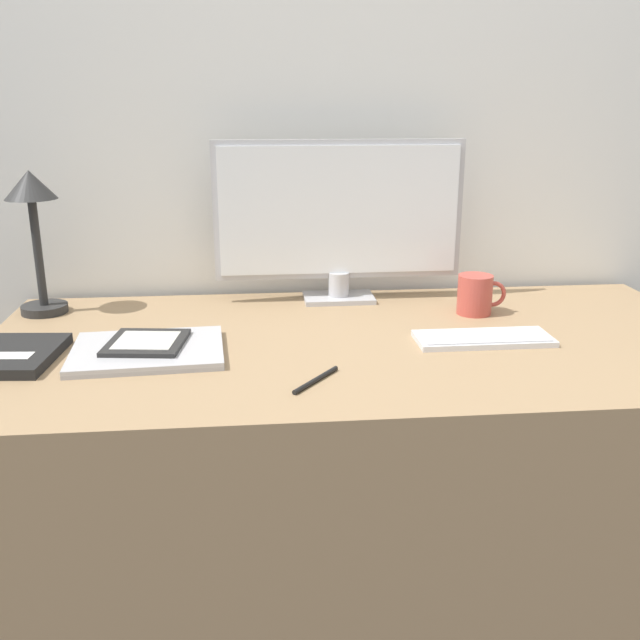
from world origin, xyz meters
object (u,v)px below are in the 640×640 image
object	(u,v)px
ereader	(146,342)
coffee_mug	(476,295)
pen	(316,380)
notebook	(14,355)
desk_lamp	(33,215)
keyboard	(483,338)
laptop	(148,351)
monitor	(339,217)

from	to	relation	value
ereader	coffee_mug	bearing A→B (deg)	14.92
pen	notebook	bearing A→B (deg)	163.63
desk_lamp	pen	size ratio (longest dim) A/B	2.93
ereader	coffee_mug	size ratio (longest dim) A/B	1.49
notebook	coffee_mug	distance (m)	1.02
keyboard	laptop	bearing A→B (deg)	-179.03
coffee_mug	pen	distance (m)	0.57
monitor	keyboard	world-z (taller)	monitor
monitor	notebook	bearing A→B (deg)	-151.63
laptop	notebook	xyz separation A→B (m)	(-0.26, -0.01, 0.00)
ereader	coffee_mug	xyz separation A→B (m)	(0.74, 0.20, 0.03)
desk_lamp	coffee_mug	distance (m)	1.05
laptop	monitor	bearing A→B (deg)	40.13
notebook	pen	distance (m)	0.60
ereader	pen	size ratio (longest dim) A/B	1.52
keyboard	laptop	size ratio (longest dim) A/B	0.92
keyboard	coffee_mug	xyz separation A→B (m)	(0.04, 0.20, 0.04)
keyboard	desk_lamp	distance (m)	1.05
monitor	keyboard	bearing A→B (deg)	-52.92
monitor	notebook	size ratio (longest dim) A/B	2.70
desk_lamp	notebook	xyz separation A→B (m)	(0.03, -0.33, -0.22)
monitor	desk_lamp	distance (m)	0.72
ereader	desk_lamp	bearing A→B (deg)	132.50
keyboard	notebook	size ratio (longest dim) A/B	1.25
pen	laptop	bearing A→B (deg)	151.12
desk_lamp	pen	distance (m)	0.82
monitor	desk_lamp	bearing A→B (deg)	-176.53
monitor	coffee_mug	world-z (taller)	monitor
ereader	pen	bearing A→B (deg)	-30.41
keyboard	coffee_mug	world-z (taller)	coffee_mug
keyboard	notebook	distance (m)	0.95
keyboard	desk_lamp	xyz separation A→B (m)	(-0.98, 0.31, 0.23)
monitor	desk_lamp	xyz separation A→B (m)	(-0.71, -0.04, 0.02)
notebook	keyboard	bearing A→B (deg)	1.18
keyboard	ereader	world-z (taller)	ereader
notebook	coffee_mug	bearing A→B (deg)	12.44
desk_lamp	pen	xyz separation A→B (m)	(0.61, -0.50, -0.23)
monitor	coffee_mug	size ratio (longest dim) A/B	5.25
desk_lamp	keyboard	bearing A→B (deg)	-17.44
coffee_mug	pen	size ratio (longest dim) A/B	1.02
laptop	pen	distance (m)	0.37
keyboard	pen	distance (m)	0.42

